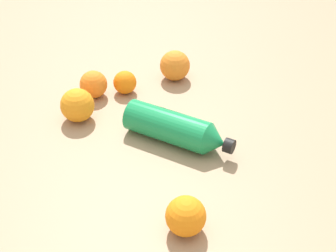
# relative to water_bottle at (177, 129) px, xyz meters

# --- Properties ---
(ground_plane) EXTENTS (2.40, 2.40, 0.00)m
(ground_plane) POSITION_rel_water_bottle_xyz_m (0.05, 0.04, -0.04)
(ground_plane) COLOR #9E7F60
(water_bottle) EXTENTS (0.25, 0.18, 0.07)m
(water_bottle) POSITION_rel_water_bottle_xyz_m (0.00, 0.00, 0.00)
(water_bottle) COLOR #198C4C
(water_bottle) RESTS_ON ground_plane
(orange_0) EXTENTS (0.06, 0.06, 0.06)m
(orange_0) POSITION_rel_water_bottle_xyz_m (0.25, -0.00, -0.01)
(orange_0) COLOR orange
(orange_0) RESTS_ON ground_plane
(orange_1) EXTENTS (0.07, 0.07, 0.07)m
(orange_1) POSITION_rel_water_bottle_xyz_m (0.28, 0.07, -0.00)
(orange_1) COLOR orange
(orange_1) RESTS_ON ground_plane
(orange_2) EXTENTS (0.07, 0.07, 0.07)m
(orange_2) POSITION_rel_water_bottle_xyz_m (-0.23, 0.13, 0.00)
(orange_2) COLOR orange
(orange_2) RESTS_ON ground_plane
(orange_3) EXTENTS (0.08, 0.08, 0.08)m
(orange_3) POSITION_rel_water_bottle_xyz_m (0.24, -0.16, 0.00)
(orange_3) COLOR orange
(orange_3) RESTS_ON ground_plane
(orange_4) EXTENTS (0.08, 0.08, 0.08)m
(orange_4) POSITION_rel_water_bottle_xyz_m (0.21, 0.15, 0.00)
(orange_4) COLOR orange
(orange_4) RESTS_ON ground_plane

